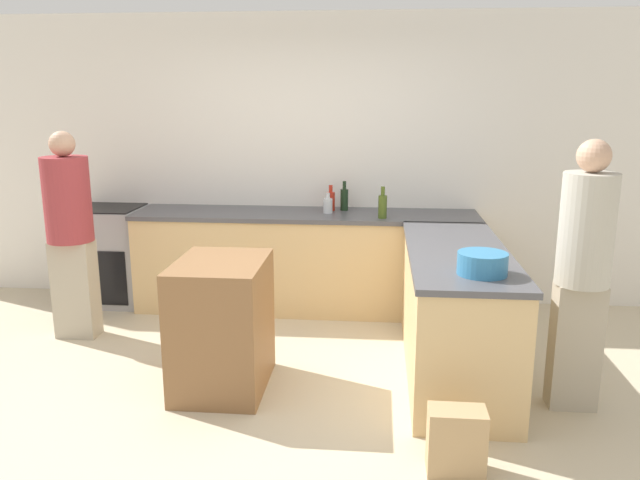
{
  "coord_description": "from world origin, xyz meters",
  "views": [
    {
      "loc": [
        0.66,
        -3.8,
        1.97
      ],
      "look_at": [
        0.25,
        0.48,
        0.96
      ],
      "focal_mm": 35.0,
      "sensor_mm": 36.0,
      "label": 1
    }
  ],
  "objects_px": {
    "olive_oil_bottle": "(383,206)",
    "vinegar_bottle_clear": "(328,205)",
    "wine_bottle_dark": "(344,199)",
    "person_at_peninsula": "(583,267)",
    "range_oven": "(111,255)",
    "paper_bag": "(456,441)",
    "hot_sauce_bottle": "(331,200)",
    "island_table": "(222,325)",
    "person_by_range": "(70,229)",
    "mixing_bowl": "(482,264)"
  },
  "relations": [
    {
      "from": "hot_sauce_bottle",
      "to": "person_at_peninsula",
      "type": "distance_m",
      "value": 2.52
    },
    {
      "from": "person_by_range",
      "to": "paper_bag",
      "type": "height_order",
      "value": "person_by_range"
    },
    {
      "from": "range_oven",
      "to": "person_at_peninsula",
      "type": "height_order",
      "value": "person_at_peninsula"
    },
    {
      "from": "wine_bottle_dark",
      "to": "person_at_peninsula",
      "type": "xyz_separation_m",
      "value": [
        1.58,
        -1.88,
        -0.09
      ]
    },
    {
      "from": "vinegar_bottle_clear",
      "to": "range_oven",
      "type": "bearing_deg",
      "value": 179.29
    },
    {
      "from": "range_oven",
      "to": "mixing_bowl",
      "type": "relative_size",
      "value": 3.09
    },
    {
      "from": "hot_sauce_bottle",
      "to": "wine_bottle_dark",
      "type": "distance_m",
      "value": 0.13
    },
    {
      "from": "range_oven",
      "to": "vinegar_bottle_clear",
      "type": "relative_size",
      "value": 4.97
    },
    {
      "from": "person_by_range",
      "to": "person_at_peninsula",
      "type": "relative_size",
      "value": 0.99
    },
    {
      "from": "hot_sauce_bottle",
      "to": "paper_bag",
      "type": "xyz_separation_m",
      "value": [
        0.88,
        -2.67,
        -0.83
      ]
    },
    {
      "from": "hot_sauce_bottle",
      "to": "person_by_range",
      "type": "bearing_deg",
      "value": -153.85
    },
    {
      "from": "olive_oil_bottle",
      "to": "vinegar_bottle_clear",
      "type": "height_order",
      "value": "olive_oil_bottle"
    },
    {
      "from": "hot_sauce_bottle",
      "to": "paper_bag",
      "type": "distance_m",
      "value": 2.93
    },
    {
      "from": "olive_oil_bottle",
      "to": "person_at_peninsula",
      "type": "bearing_deg",
      "value": -51.43
    },
    {
      "from": "mixing_bowl",
      "to": "paper_bag",
      "type": "relative_size",
      "value": 0.82
    },
    {
      "from": "range_oven",
      "to": "paper_bag",
      "type": "xyz_separation_m",
      "value": [
        2.98,
        -2.56,
        -0.28
      ]
    },
    {
      "from": "range_oven",
      "to": "island_table",
      "type": "height_order",
      "value": "range_oven"
    },
    {
      "from": "vinegar_bottle_clear",
      "to": "person_at_peninsula",
      "type": "bearing_deg",
      "value": -45.15
    },
    {
      "from": "hot_sauce_bottle",
      "to": "range_oven",
      "type": "bearing_deg",
      "value": -177.12
    },
    {
      "from": "island_table",
      "to": "person_by_range",
      "type": "bearing_deg",
      "value": 151.0
    },
    {
      "from": "mixing_bowl",
      "to": "person_at_peninsula",
      "type": "height_order",
      "value": "person_at_peninsula"
    },
    {
      "from": "hot_sauce_bottle",
      "to": "olive_oil_bottle",
      "type": "bearing_deg",
      "value": -34.12
    },
    {
      "from": "olive_oil_bottle",
      "to": "person_at_peninsula",
      "type": "relative_size",
      "value": 0.16
    },
    {
      "from": "island_table",
      "to": "person_at_peninsula",
      "type": "xyz_separation_m",
      "value": [
        2.3,
        -0.07,
        0.49
      ]
    },
    {
      "from": "mixing_bowl",
      "to": "hot_sauce_bottle",
      "type": "height_order",
      "value": "hot_sauce_bottle"
    },
    {
      "from": "hot_sauce_bottle",
      "to": "person_at_peninsula",
      "type": "relative_size",
      "value": 0.14
    },
    {
      "from": "range_oven",
      "to": "olive_oil_bottle",
      "type": "xyz_separation_m",
      "value": [
        2.59,
        -0.22,
        0.56
      ]
    },
    {
      "from": "wine_bottle_dark",
      "to": "vinegar_bottle_clear",
      "type": "xyz_separation_m",
      "value": [
        -0.14,
        -0.15,
        -0.03
      ]
    },
    {
      "from": "vinegar_bottle_clear",
      "to": "olive_oil_bottle",
      "type": "bearing_deg",
      "value": -21.22
    },
    {
      "from": "range_oven",
      "to": "mixing_bowl",
      "type": "distance_m",
      "value": 3.74
    },
    {
      "from": "olive_oil_bottle",
      "to": "island_table",
      "type": "bearing_deg",
      "value": -126.23
    },
    {
      "from": "range_oven",
      "to": "island_table",
      "type": "distance_m",
      "value": 2.26
    },
    {
      "from": "island_table",
      "to": "vinegar_bottle_clear",
      "type": "height_order",
      "value": "vinegar_bottle_clear"
    },
    {
      "from": "mixing_bowl",
      "to": "person_by_range",
      "type": "distance_m",
      "value": 3.26
    },
    {
      "from": "island_table",
      "to": "paper_bag",
      "type": "relative_size",
      "value": 2.46
    },
    {
      "from": "vinegar_bottle_clear",
      "to": "person_by_range",
      "type": "relative_size",
      "value": 0.11
    },
    {
      "from": "vinegar_bottle_clear",
      "to": "paper_bag",
      "type": "relative_size",
      "value": 0.51
    },
    {
      "from": "mixing_bowl",
      "to": "vinegar_bottle_clear",
      "type": "xyz_separation_m",
      "value": [
        -1.08,
        1.88,
        0.01
      ]
    },
    {
      "from": "paper_bag",
      "to": "mixing_bowl",
      "type": "bearing_deg",
      "value": 73.78
    },
    {
      "from": "vinegar_bottle_clear",
      "to": "wine_bottle_dark",
      "type": "bearing_deg",
      "value": 47.17
    },
    {
      "from": "island_table",
      "to": "olive_oil_bottle",
      "type": "relative_size",
      "value": 3.22
    },
    {
      "from": "range_oven",
      "to": "island_table",
      "type": "relative_size",
      "value": 1.04
    },
    {
      "from": "wine_bottle_dark",
      "to": "vinegar_bottle_clear",
      "type": "distance_m",
      "value": 0.21
    },
    {
      "from": "person_by_range",
      "to": "paper_bag",
      "type": "relative_size",
      "value": 4.65
    },
    {
      "from": "hot_sauce_bottle",
      "to": "person_by_range",
      "type": "xyz_separation_m",
      "value": [
        -2.03,
        -1.0,
        -0.1
      ]
    },
    {
      "from": "paper_bag",
      "to": "olive_oil_bottle",
      "type": "bearing_deg",
      "value": 99.66
    },
    {
      "from": "person_by_range",
      "to": "mixing_bowl",
      "type": "bearing_deg",
      "value": -18.17
    },
    {
      "from": "olive_oil_bottle",
      "to": "wine_bottle_dark",
      "type": "xyz_separation_m",
      "value": [
        -0.35,
        0.34,
        -0.0
      ]
    },
    {
      "from": "olive_oil_bottle",
      "to": "vinegar_bottle_clear",
      "type": "relative_size",
      "value": 1.49
    },
    {
      "from": "wine_bottle_dark",
      "to": "person_by_range",
      "type": "distance_m",
      "value": 2.38
    }
  ]
}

